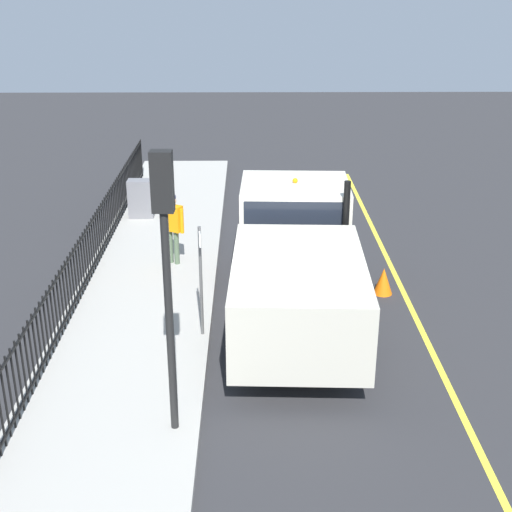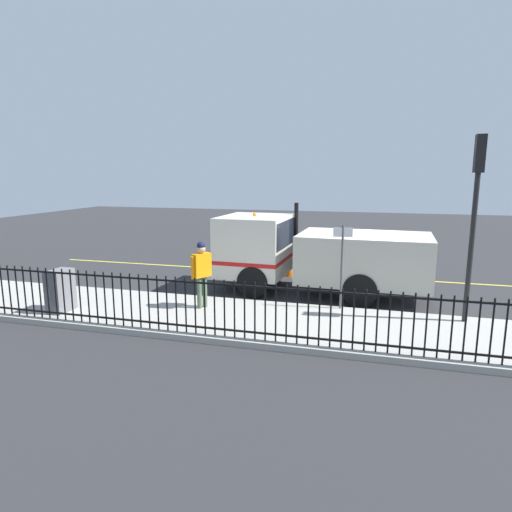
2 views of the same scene
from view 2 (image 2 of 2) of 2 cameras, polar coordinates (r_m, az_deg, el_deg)
ground_plane at (r=13.70m, az=12.99°, el=-5.12°), size 59.97×59.97×0.00m
sidewalk_slab at (r=10.60m, az=12.20°, el=-9.40°), size 3.08×27.26×0.15m
lane_marking at (r=16.19m, az=13.41°, el=-2.68°), size 0.12×24.53×0.01m
work_truck at (r=13.60m, az=6.56°, el=0.68°), size 2.66×6.61×2.72m
worker_standing at (r=11.59m, az=-7.12°, el=-1.51°), size 0.57×0.45×1.78m
iron_fence at (r=9.10m, az=11.88°, el=-7.99°), size 0.04×23.21×1.28m
traffic_light_near at (r=11.33m, az=26.80°, el=7.43°), size 0.31×0.22×4.40m
utility_cabinet at (r=12.41m, az=-24.17°, el=-4.15°), size 0.70×0.43×1.09m
traffic_cone at (r=15.91m, az=4.52°, el=-1.53°), size 0.43×0.43×0.61m
street_sign at (r=11.58m, az=11.16°, el=-0.07°), size 0.08×0.50×2.23m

